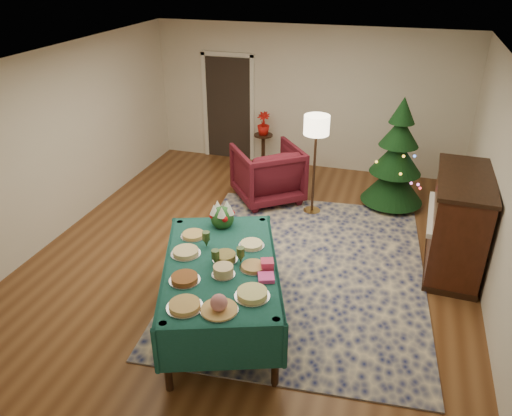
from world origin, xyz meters
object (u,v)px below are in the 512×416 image
(potted_plant, at_px, (263,128))
(christmas_tree, at_px, (396,159))
(buffet_table, at_px, (221,275))
(piano, at_px, (457,224))
(gift_box, at_px, (267,265))
(side_table, at_px, (263,151))
(armchair, at_px, (268,171))
(floor_lamp, at_px, (316,131))

(potted_plant, relative_size, christmas_tree, 0.24)
(buffet_table, xyz_separation_m, piano, (2.57, 2.02, -0.01))
(buffet_table, xyz_separation_m, gift_box, (0.52, 0.03, 0.22))
(potted_plant, bearing_deg, side_table, -75.96)
(armchair, bearing_deg, piano, 119.18)
(gift_box, bearing_deg, armchair, 105.35)
(gift_box, xyz_separation_m, potted_plant, (-1.39, 4.71, -0.10))
(piano, bearing_deg, buffet_table, -141.89)
(buffet_table, relative_size, armchair, 2.29)
(gift_box, xyz_separation_m, floor_lamp, (-0.06, 3.03, 0.51))
(side_table, distance_m, potted_plant, 0.46)
(buffet_table, distance_m, christmas_tree, 4.06)
(gift_box, bearing_deg, side_table, 106.41)
(armchair, height_order, floor_lamp, floor_lamp)
(buffet_table, relative_size, side_table, 3.69)
(armchair, bearing_deg, side_table, -108.64)
(potted_plant, bearing_deg, buffet_table, -79.62)
(gift_box, relative_size, side_table, 0.20)
(piano, bearing_deg, christmas_tree, 117.88)
(gift_box, height_order, armchair, armchair)
(side_table, relative_size, piano, 0.42)
(floor_lamp, relative_size, potted_plant, 3.68)
(gift_box, distance_m, piano, 2.87)
(side_table, bearing_deg, christmas_tree, -22.36)
(gift_box, xyz_separation_m, christmas_tree, (1.17, 3.66, -0.05))
(gift_box, bearing_deg, floor_lamp, 91.20)
(buffet_table, height_order, floor_lamp, floor_lamp)
(buffet_table, bearing_deg, christmas_tree, 65.30)
(buffet_table, distance_m, floor_lamp, 3.18)
(potted_plant, distance_m, piano, 4.39)
(side_table, height_order, piano, piano)
(buffet_table, height_order, potted_plant, potted_plant)
(side_table, xyz_separation_m, potted_plant, (-0.00, 0.00, 0.46))
(christmas_tree, distance_m, piano, 1.89)
(side_table, height_order, christmas_tree, christmas_tree)
(gift_box, distance_m, christmas_tree, 3.84)
(buffet_table, bearing_deg, armchair, 96.54)
(floor_lamp, bearing_deg, buffet_table, -98.49)
(gift_box, relative_size, potted_plant, 0.30)
(floor_lamp, distance_m, piano, 2.47)
(potted_plant, height_order, christmas_tree, christmas_tree)
(armchair, relative_size, piano, 0.68)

